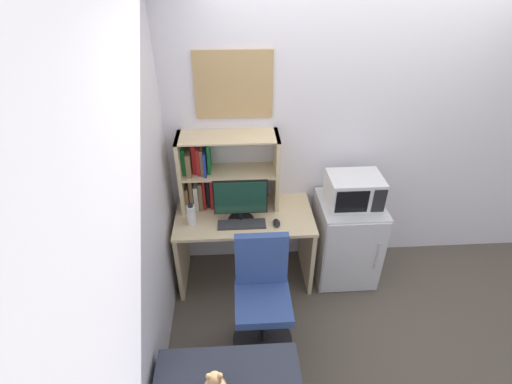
{
  "coord_description": "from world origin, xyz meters",
  "views": [
    {
      "loc": [
        -1.01,
        -2.94,
        2.69
      ],
      "look_at": [
        -0.86,
        -0.34,
        0.99
      ],
      "focal_mm": 26.49,
      "sensor_mm": 36.0,
      "label": 1
    }
  ],
  "objects_px": {
    "wall_corkboard": "(234,85)",
    "desk_chair": "(262,300)",
    "hutch_bookshelf": "(213,172)",
    "keyboard": "(242,224)",
    "water_bottle": "(191,215)",
    "monitor": "(241,201)",
    "computer_mouse": "(277,223)",
    "microwave": "(354,190)",
    "mini_fridge": "(346,239)"
  },
  "relations": [
    {
      "from": "mini_fridge",
      "to": "keyboard",
      "type": "bearing_deg",
      "value": -170.95
    },
    {
      "from": "desk_chair",
      "to": "hutch_bookshelf",
      "type": "bearing_deg",
      "value": 113.04
    },
    {
      "from": "hutch_bookshelf",
      "to": "computer_mouse",
      "type": "xyz_separation_m",
      "value": [
        0.52,
        -0.33,
        -0.32
      ]
    },
    {
      "from": "keyboard",
      "to": "monitor",
      "type": "bearing_deg",
      "value": 93.53
    },
    {
      "from": "microwave",
      "to": "wall_corkboard",
      "type": "bearing_deg",
      "value": 163.8
    },
    {
      "from": "hutch_bookshelf",
      "to": "wall_corkboard",
      "type": "distance_m",
      "value": 0.74
    },
    {
      "from": "monitor",
      "to": "desk_chair",
      "type": "bearing_deg",
      "value": -77.11
    },
    {
      "from": "computer_mouse",
      "to": "monitor",
      "type": "bearing_deg",
      "value": 165.45
    },
    {
      "from": "monitor",
      "to": "computer_mouse",
      "type": "distance_m",
      "value": 0.35
    },
    {
      "from": "keyboard",
      "to": "computer_mouse",
      "type": "relative_size",
      "value": 3.69
    },
    {
      "from": "hutch_bookshelf",
      "to": "desk_chair",
      "type": "xyz_separation_m",
      "value": [
        0.37,
        -0.86,
        -0.64
      ]
    },
    {
      "from": "hutch_bookshelf",
      "to": "computer_mouse",
      "type": "height_order",
      "value": "hutch_bookshelf"
    },
    {
      "from": "wall_corkboard",
      "to": "hutch_bookshelf",
      "type": "bearing_deg",
      "value": -148.99
    },
    {
      "from": "monitor",
      "to": "desk_chair",
      "type": "relative_size",
      "value": 0.46
    },
    {
      "from": "desk_chair",
      "to": "monitor",
      "type": "bearing_deg",
      "value": 102.89
    },
    {
      "from": "computer_mouse",
      "to": "hutch_bookshelf",
      "type": "bearing_deg",
      "value": 147.5
    },
    {
      "from": "keyboard",
      "to": "water_bottle",
      "type": "xyz_separation_m",
      "value": [
        -0.41,
        0.04,
        0.08
      ]
    },
    {
      "from": "monitor",
      "to": "microwave",
      "type": "relative_size",
      "value": 0.99
    },
    {
      "from": "monitor",
      "to": "computer_mouse",
      "type": "xyz_separation_m",
      "value": [
        0.29,
        -0.08,
        -0.18
      ]
    },
    {
      "from": "water_bottle",
      "to": "mini_fridge",
      "type": "relative_size",
      "value": 0.25
    },
    {
      "from": "water_bottle",
      "to": "microwave",
      "type": "xyz_separation_m",
      "value": [
        1.38,
        0.11,
        0.12
      ]
    },
    {
      "from": "mini_fridge",
      "to": "wall_corkboard",
      "type": "height_order",
      "value": "wall_corkboard"
    },
    {
      "from": "keyboard",
      "to": "water_bottle",
      "type": "height_order",
      "value": "water_bottle"
    },
    {
      "from": "water_bottle",
      "to": "hutch_bookshelf",
      "type": "bearing_deg",
      "value": 57.16
    },
    {
      "from": "mini_fridge",
      "to": "microwave",
      "type": "relative_size",
      "value": 1.8
    },
    {
      "from": "microwave",
      "to": "desk_chair",
      "type": "relative_size",
      "value": 0.47
    },
    {
      "from": "monitor",
      "to": "water_bottle",
      "type": "xyz_separation_m",
      "value": [
        -0.41,
        -0.02,
        -0.11
      ]
    },
    {
      "from": "hutch_bookshelf",
      "to": "mini_fridge",
      "type": "relative_size",
      "value": 1.04
    },
    {
      "from": "computer_mouse",
      "to": "mini_fridge",
      "type": "relative_size",
      "value": 0.13
    },
    {
      "from": "wall_corkboard",
      "to": "desk_chair",
      "type": "bearing_deg",
      "value": -80.52
    },
    {
      "from": "microwave",
      "to": "keyboard",
      "type": "bearing_deg",
      "value": -170.77
    },
    {
      "from": "monitor",
      "to": "mini_fridge",
      "type": "xyz_separation_m",
      "value": [
        0.97,
        0.09,
        -0.53
      ]
    },
    {
      "from": "mini_fridge",
      "to": "desk_chair",
      "type": "xyz_separation_m",
      "value": [
        -0.83,
        -0.69,
        0.02
      ]
    },
    {
      "from": "keyboard",
      "to": "mini_fridge",
      "type": "height_order",
      "value": "mini_fridge"
    },
    {
      "from": "keyboard",
      "to": "mini_fridge",
      "type": "distance_m",
      "value": 1.03
    },
    {
      "from": "water_bottle",
      "to": "desk_chair",
      "type": "xyz_separation_m",
      "value": [
        0.55,
        -0.58,
        -0.4
      ]
    },
    {
      "from": "computer_mouse",
      "to": "water_bottle",
      "type": "bearing_deg",
      "value": 175.71
    },
    {
      "from": "mini_fridge",
      "to": "microwave",
      "type": "height_order",
      "value": "microwave"
    },
    {
      "from": "keyboard",
      "to": "hutch_bookshelf",
      "type": "bearing_deg",
      "value": 125.58
    },
    {
      "from": "water_bottle",
      "to": "computer_mouse",
      "type": "bearing_deg",
      "value": -4.29
    },
    {
      "from": "hutch_bookshelf",
      "to": "wall_corkboard",
      "type": "relative_size",
      "value": 1.36
    },
    {
      "from": "monitor",
      "to": "keyboard",
      "type": "height_order",
      "value": "monitor"
    },
    {
      "from": "computer_mouse",
      "to": "desk_chair",
      "type": "height_order",
      "value": "desk_chair"
    },
    {
      "from": "microwave",
      "to": "computer_mouse",
      "type": "bearing_deg",
      "value": -166.28
    },
    {
      "from": "computer_mouse",
      "to": "microwave",
      "type": "distance_m",
      "value": 0.72
    },
    {
      "from": "hutch_bookshelf",
      "to": "microwave",
      "type": "relative_size",
      "value": 1.86
    },
    {
      "from": "water_bottle",
      "to": "mini_fridge",
      "type": "distance_m",
      "value": 1.44
    },
    {
      "from": "hutch_bookshelf",
      "to": "mini_fridge",
      "type": "bearing_deg",
      "value": -8.1
    },
    {
      "from": "hutch_bookshelf",
      "to": "keyboard",
      "type": "xyz_separation_m",
      "value": [
        0.23,
        -0.32,
        -0.32
      ]
    },
    {
      "from": "computer_mouse",
      "to": "microwave",
      "type": "xyz_separation_m",
      "value": [
        0.67,
        0.16,
        0.19
      ]
    }
  ]
}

